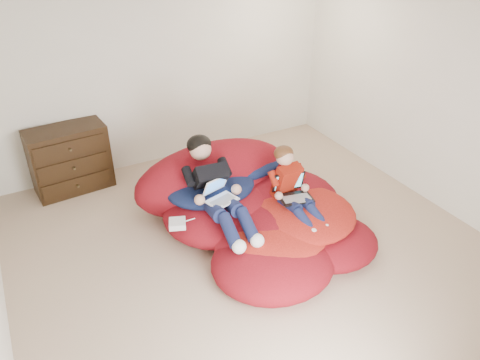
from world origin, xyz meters
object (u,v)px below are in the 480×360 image
object	(u,v)px
older_boy	(214,184)
younger_boy	(293,185)
dresser	(70,159)
laptop_white	(219,193)
laptop_black	(293,191)
beanbag_pile	(253,208)

from	to	relation	value
older_boy	younger_boy	world-z (taller)	older_boy
dresser	laptop_white	world-z (taller)	dresser
laptop_black	younger_boy	bearing A→B (deg)	90.00
dresser	younger_boy	world-z (taller)	younger_boy
beanbag_pile	laptop_black	xyz separation A→B (m)	(0.34, -0.29, 0.30)
younger_boy	laptop_black	world-z (taller)	younger_boy
older_boy	younger_boy	size ratio (longest dim) A/B	1.47
laptop_white	younger_boy	bearing A→B (deg)	-15.70
younger_boy	laptop_black	bearing A→B (deg)	-90.00
older_boy	laptop_white	world-z (taller)	older_boy
dresser	beanbag_pile	distance (m)	2.53
dresser	younger_boy	bearing A→B (deg)	-47.34
laptop_white	dresser	bearing A→B (deg)	121.89
dresser	younger_boy	distance (m)	2.97
dresser	beanbag_pile	bearing A→B (deg)	-48.64
beanbag_pile	older_boy	bearing A→B (deg)	171.84
older_boy	laptop_black	distance (m)	0.88
older_boy	dresser	bearing A→B (deg)	123.63
older_boy	laptop_white	distance (m)	0.14
younger_boy	older_boy	bearing A→B (deg)	156.20
laptop_white	laptop_black	distance (m)	0.83
younger_boy	beanbag_pile	bearing A→B (deg)	140.09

